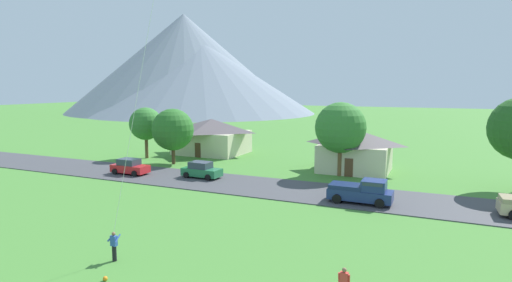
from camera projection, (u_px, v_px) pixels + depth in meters
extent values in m
cube|color=#424247|center=(305.00, 191.00, 38.28)|extent=(160.00, 7.76, 0.08)
cone|color=slate|center=(201.00, 77.00, 150.26)|extent=(82.53, 82.53, 26.11)
cone|color=slate|center=(184.00, 63.00, 158.79)|extent=(87.00, 87.00, 36.93)
cube|color=beige|center=(355.00, 158.00, 47.38)|extent=(7.62, 6.47, 3.12)
pyramid|color=#564C51|center=(355.00, 137.00, 47.06)|extent=(8.23, 6.98, 1.72)
cube|color=brown|center=(349.00, 168.00, 44.51)|extent=(0.90, 0.06, 2.00)
cube|color=beige|center=(212.00, 142.00, 60.09)|extent=(9.26, 7.72, 3.23)
pyramid|color=#564C51|center=(212.00, 125.00, 59.76)|extent=(10.00, 8.34, 1.78)
cube|color=brown|center=(198.00, 150.00, 56.66)|extent=(0.90, 0.06, 2.00)
cylinder|color=#4C3823|center=(173.00, 155.00, 51.82)|extent=(0.44, 0.44, 2.39)
sphere|color=#286623|center=(173.00, 130.00, 51.41)|extent=(5.20, 5.20, 5.20)
cylinder|color=brown|center=(340.00, 161.00, 44.88)|extent=(0.44, 0.44, 3.23)
sphere|color=#33752D|center=(341.00, 128.00, 44.40)|extent=(5.47, 5.47, 5.47)
cylinder|color=brown|center=(147.00, 147.00, 56.10)|extent=(0.44, 0.44, 3.04)
sphere|color=#33752D|center=(146.00, 124.00, 55.69)|extent=(4.38, 4.38, 4.38)
cube|color=#237042|center=(202.00, 172.00, 43.82)|extent=(4.26, 1.95, 0.80)
cube|color=#2D3847|center=(200.00, 165.00, 43.79)|extent=(2.26, 1.66, 0.68)
cylinder|color=black|center=(217.00, 174.00, 44.09)|extent=(0.65, 0.26, 0.64)
cylinder|color=black|center=(208.00, 177.00, 42.45)|extent=(0.65, 0.26, 0.64)
cylinder|color=black|center=(196.00, 172.00, 45.27)|extent=(0.65, 0.26, 0.64)
cylinder|color=black|center=(186.00, 175.00, 43.63)|extent=(0.65, 0.26, 0.64)
cube|color=red|center=(130.00, 168.00, 45.68)|extent=(4.20, 1.80, 0.80)
cube|color=#2D3847|center=(129.00, 162.00, 45.65)|extent=(2.20, 1.59, 0.68)
cylinder|color=black|center=(146.00, 170.00, 46.01)|extent=(0.64, 0.24, 0.64)
cylinder|color=black|center=(134.00, 174.00, 44.34)|extent=(0.64, 0.24, 0.64)
cylinder|color=black|center=(126.00, 168.00, 47.10)|extent=(0.64, 0.24, 0.64)
cylinder|color=black|center=(115.00, 171.00, 45.43)|extent=(0.64, 0.24, 0.64)
cube|color=navy|center=(360.00, 195.00, 34.37)|extent=(5.20, 2.01, 0.84)
cube|color=navy|center=(374.00, 186.00, 33.81)|extent=(1.90, 1.84, 0.90)
cube|color=#2D3847|center=(374.00, 182.00, 33.78)|extent=(1.62, 1.88, 0.28)
cube|color=navy|center=(346.00, 186.00, 34.76)|extent=(2.70, 1.97, 0.36)
cylinder|color=black|center=(383.00, 197.00, 34.65)|extent=(0.76, 0.28, 0.76)
cylinder|color=black|center=(379.00, 203.00, 32.80)|extent=(0.76, 0.28, 0.76)
cylinder|color=black|center=(342.00, 193.00, 36.02)|extent=(0.76, 0.28, 0.76)
cylinder|color=black|center=(337.00, 199.00, 34.17)|extent=(0.76, 0.28, 0.76)
cylinder|color=black|center=(509.00, 207.00, 31.75)|extent=(0.77, 0.32, 0.76)
cylinder|color=black|center=(114.00, 253.00, 23.05)|extent=(0.24, 0.24, 0.88)
cube|color=#2D51A3|center=(114.00, 241.00, 22.95)|extent=(0.36, 0.22, 0.58)
sphere|color=brown|center=(113.00, 234.00, 22.90)|extent=(0.21, 0.21, 0.21)
cylinder|color=#2D51A3|center=(111.00, 237.00, 23.08)|extent=(0.18, 0.55, 0.37)
cylinder|color=#2D51A3|center=(118.00, 239.00, 22.90)|extent=(0.18, 0.55, 0.37)
cylinder|color=silver|center=(140.00, 79.00, 22.24)|extent=(2.67, 2.21, 17.00)
cube|color=red|center=(344.00, 278.00, 18.44)|extent=(0.36, 0.22, 0.58)
sphere|color=brown|center=(344.00, 270.00, 18.39)|extent=(0.21, 0.21, 0.21)
cylinder|color=red|center=(339.00, 279.00, 18.54)|extent=(0.12, 0.18, 0.59)
cylinder|color=red|center=(349.00, 280.00, 18.36)|extent=(0.12, 0.18, 0.59)
sphere|color=orange|center=(105.00, 279.00, 20.71)|extent=(0.24, 0.24, 0.24)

